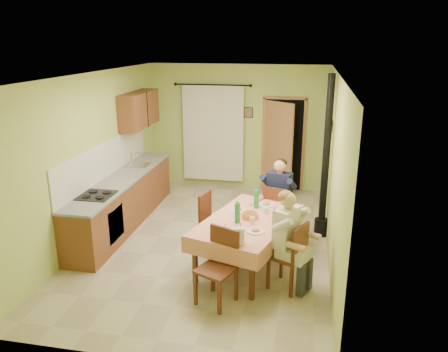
% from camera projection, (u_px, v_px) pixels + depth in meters
% --- Properties ---
extents(floor, '(4.00, 6.00, 0.01)m').
position_uv_depth(floor, '(209.00, 240.00, 7.53)').
color(floor, tan).
rests_on(floor, ground).
extents(room_shell, '(4.04, 6.04, 2.82)m').
position_uv_depth(room_shell, '(208.00, 137.00, 6.98)').
color(room_shell, '#B5CC68').
rests_on(room_shell, ground).
extents(kitchen_run, '(0.64, 3.64, 1.56)m').
position_uv_depth(kitchen_run, '(123.00, 200.00, 8.07)').
color(kitchen_run, brown).
rests_on(kitchen_run, ground).
extents(upper_cabinets, '(0.35, 1.40, 0.70)m').
position_uv_depth(upper_cabinets, '(139.00, 109.00, 8.87)').
color(upper_cabinets, brown).
rests_on(upper_cabinets, room_shell).
extents(curtain, '(1.70, 0.07, 2.22)m').
position_uv_depth(curtain, '(213.00, 133.00, 9.97)').
color(curtain, black).
rests_on(curtain, ground).
extents(doorway, '(0.96, 0.57, 2.15)m').
position_uv_depth(doorway, '(281.00, 146.00, 9.70)').
color(doorway, black).
rests_on(doorway, ground).
extents(dining_table, '(1.65, 2.17, 0.76)m').
position_uv_depth(dining_table, '(248.00, 242.00, 6.61)').
color(dining_table, '#E18C79').
rests_on(dining_table, ground).
extents(tableware, '(0.66, 1.63, 0.33)m').
position_uv_depth(tableware, '(247.00, 218.00, 6.38)').
color(tableware, white).
rests_on(tableware, dining_table).
extents(chair_far, '(0.52, 0.52, 0.98)m').
position_uv_depth(chair_far, '(277.00, 223.00, 7.54)').
color(chair_far, '#532716').
rests_on(chair_far, ground).
extents(chair_near, '(0.58, 0.58, 1.00)m').
position_uv_depth(chair_near, '(217.00, 282.00, 5.69)').
color(chair_near, '#532716').
rests_on(chair_near, ground).
extents(chair_right, '(0.56, 0.56, 0.98)m').
position_uv_depth(chair_right, '(287.00, 269.00, 6.02)').
color(chair_right, '#532716').
rests_on(chair_right, ground).
extents(chair_left, '(0.49, 0.49, 0.95)m').
position_uv_depth(chair_left, '(214.00, 232.00, 7.16)').
color(chair_left, '#532716').
rests_on(chair_left, ground).
extents(man_far, '(0.64, 0.57, 1.39)m').
position_uv_depth(man_far, '(279.00, 190.00, 7.37)').
color(man_far, '#141938').
rests_on(man_far, chair_far).
extents(man_right, '(0.61, 0.65, 1.39)m').
position_uv_depth(man_right, '(288.00, 230.00, 5.85)').
color(man_right, silver).
rests_on(man_right, chair_right).
extents(stove_flue, '(0.24, 0.24, 2.80)m').
position_uv_depth(stove_flue, '(324.00, 180.00, 7.44)').
color(stove_flue, black).
rests_on(stove_flue, ground).
extents(picture_back, '(0.19, 0.03, 0.23)m').
position_uv_depth(picture_back, '(248.00, 112.00, 9.74)').
color(picture_back, black).
rests_on(picture_back, room_shell).
extents(picture_right, '(0.03, 0.31, 0.21)m').
position_uv_depth(picture_right, '(331.00, 126.00, 7.74)').
color(picture_right, brown).
rests_on(picture_right, room_shell).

